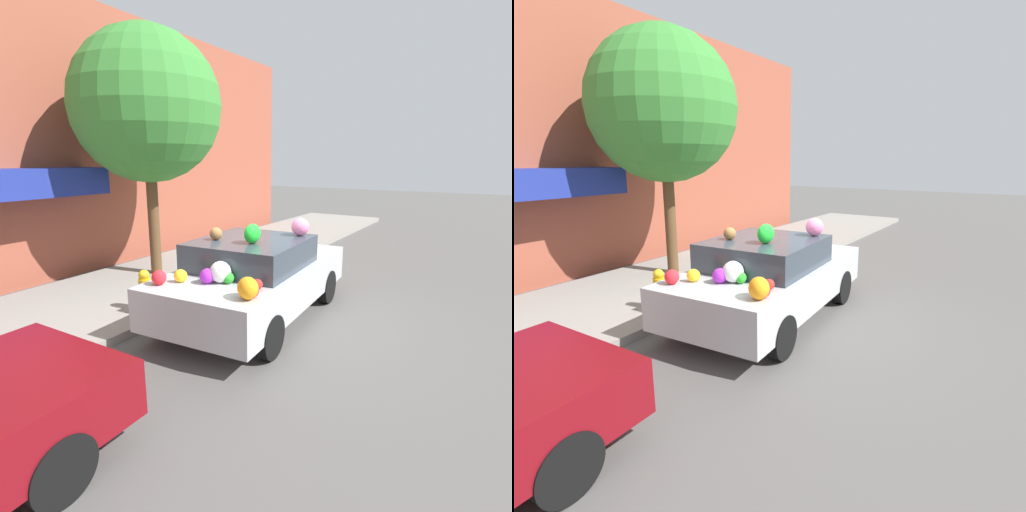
# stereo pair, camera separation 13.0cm
# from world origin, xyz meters

# --- Properties ---
(ground_plane) EXTENTS (60.00, 60.00, 0.00)m
(ground_plane) POSITION_xyz_m (0.00, 0.00, 0.00)
(ground_plane) COLOR #565451
(sidewalk_curb) EXTENTS (24.00, 3.20, 0.14)m
(sidewalk_curb) POSITION_xyz_m (0.00, 2.70, 0.07)
(sidewalk_curb) COLOR gray
(sidewalk_curb) RESTS_ON ground
(building_facade) EXTENTS (18.00, 1.20, 6.03)m
(building_facade) POSITION_xyz_m (-0.07, 4.92, 2.97)
(building_facade) COLOR #9E4C38
(building_facade) RESTS_ON ground
(street_tree) EXTENTS (3.06, 3.06, 5.05)m
(street_tree) POSITION_xyz_m (0.70, 3.00, 3.65)
(street_tree) COLOR brown
(street_tree) RESTS_ON sidewalk_curb
(fire_hydrant) EXTENTS (0.20, 0.20, 0.70)m
(fire_hydrant) POSITION_xyz_m (-1.03, 1.50, 0.48)
(fire_hydrant) COLOR gold
(fire_hydrant) RESTS_ON sidewalk_curb
(art_car) EXTENTS (4.07, 2.12, 1.67)m
(art_car) POSITION_xyz_m (-0.05, -0.06, 0.73)
(art_car) COLOR #B7BABF
(art_car) RESTS_ON ground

